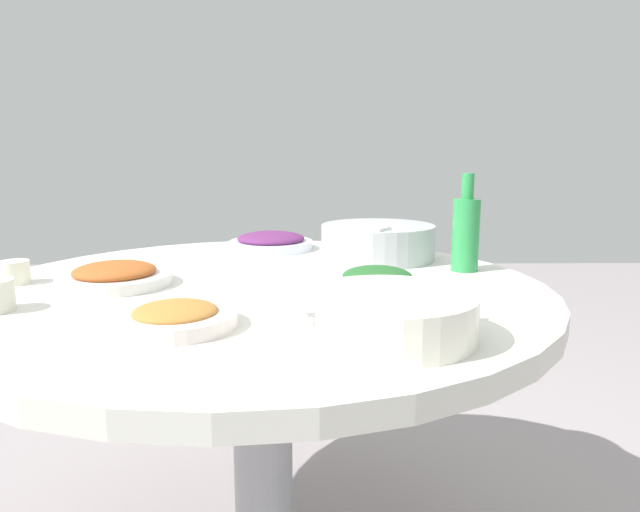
{
  "coord_description": "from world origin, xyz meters",
  "views": [
    {
      "loc": [
        1.23,
        0.11,
        1.04
      ],
      "look_at": [
        0.02,
        0.13,
        0.82
      ],
      "focal_mm": 32.45,
      "sensor_mm": 36.0,
      "label": 1
    }
  ],
  "objects_px": {
    "dish_greens": "(377,280)",
    "soup_bowl": "(389,317)",
    "rice_bowl": "(378,241)",
    "dish_tofu_braise": "(176,317)",
    "green_bottle": "(466,232)",
    "dish_stirfry": "(115,275)",
    "dish_eggplant": "(271,242)",
    "tea_cup_near": "(14,272)",
    "round_dining_table": "(261,335)"
  },
  "relations": [
    {
      "from": "dish_greens",
      "to": "tea_cup_near",
      "type": "height_order",
      "value": "tea_cup_near"
    },
    {
      "from": "dish_eggplant",
      "to": "green_bottle",
      "type": "bearing_deg",
      "value": 57.44
    },
    {
      "from": "rice_bowl",
      "to": "dish_greens",
      "type": "xyz_separation_m",
      "value": [
        0.34,
        -0.04,
        -0.03
      ]
    },
    {
      "from": "rice_bowl",
      "to": "tea_cup_near",
      "type": "relative_size",
      "value": 4.73
    },
    {
      "from": "dish_stirfry",
      "to": "dish_tofu_braise",
      "type": "bearing_deg",
      "value": 33.1
    },
    {
      "from": "dish_tofu_braise",
      "to": "dish_greens",
      "type": "relative_size",
      "value": 1.02
    },
    {
      "from": "dish_tofu_braise",
      "to": "dish_greens",
      "type": "xyz_separation_m",
      "value": [
        -0.26,
        0.37,
        0.0
      ]
    },
    {
      "from": "tea_cup_near",
      "to": "soup_bowl",
      "type": "bearing_deg",
      "value": 63.73
    },
    {
      "from": "rice_bowl",
      "to": "dish_eggplant",
      "type": "height_order",
      "value": "rice_bowl"
    },
    {
      "from": "dish_greens",
      "to": "round_dining_table",
      "type": "bearing_deg",
      "value": -99.77
    },
    {
      "from": "dish_tofu_braise",
      "to": "green_bottle",
      "type": "xyz_separation_m",
      "value": [
        -0.45,
        0.6,
        0.08
      ]
    },
    {
      "from": "rice_bowl",
      "to": "green_bottle",
      "type": "xyz_separation_m",
      "value": [
        0.16,
        0.19,
        0.05
      ]
    },
    {
      "from": "round_dining_table",
      "to": "tea_cup_near",
      "type": "bearing_deg",
      "value": -91.74
    },
    {
      "from": "soup_bowl",
      "to": "dish_tofu_braise",
      "type": "bearing_deg",
      "value": -99.77
    },
    {
      "from": "dish_greens",
      "to": "green_bottle",
      "type": "xyz_separation_m",
      "value": [
        -0.19,
        0.23,
        0.08
      ]
    },
    {
      "from": "dish_greens",
      "to": "green_bottle",
      "type": "relative_size",
      "value": 0.85
    },
    {
      "from": "dish_stirfry",
      "to": "dish_eggplant",
      "type": "bearing_deg",
      "value": 145.83
    },
    {
      "from": "dish_stirfry",
      "to": "dish_greens",
      "type": "height_order",
      "value": "dish_stirfry"
    },
    {
      "from": "soup_bowl",
      "to": "dish_greens",
      "type": "relative_size",
      "value": 1.37
    },
    {
      "from": "soup_bowl",
      "to": "green_bottle",
      "type": "bearing_deg",
      "value": 153.63
    },
    {
      "from": "soup_bowl",
      "to": "dish_eggplant",
      "type": "bearing_deg",
      "value": -163.68
    },
    {
      "from": "rice_bowl",
      "to": "green_bottle",
      "type": "distance_m",
      "value": 0.26
    },
    {
      "from": "rice_bowl",
      "to": "dish_tofu_braise",
      "type": "distance_m",
      "value": 0.73
    },
    {
      "from": "soup_bowl",
      "to": "dish_stirfry",
      "type": "relative_size",
      "value": 1.13
    },
    {
      "from": "dish_eggplant",
      "to": "rice_bowl",
      "type": "bearing_deg",
      "value": 62.3
    },
    {
      "from": "dish_eggplant",
      "to": "dish_greens",
      "type": "relative_size",
      "value": 1.23
    },
    {
      "from": "dish_stirfry",
      "to": "green_bottle",
      "type": "relative_size",
      "value": 1.03
    },
    {
      "from": "dish_eggplant",
      "to": "green_bottle",
      "type": "xyz_separation_m",
      "value": [
        0.32,
        0.49,
        0.07
      ]
    },
    {
      "from": "dish_greens",
      "to": "green_bottle",
      "type": "height_order",
      "value": "green_bottle"
    },
    {
      "from": "round_dining_table",
      "to": "tea_cup_near",
      "type": "relative_size",
      "value": 19.44
    },
    {
      "from": "dish_eggplant",
      "to": "green_bottle",
      "type": "height_order",
      "value": "green_bottle"
    },
    {
      "from": "round_dining_table",
      "to": "green_bottle",
      "type": "distance_m",
      "value": 0.55
    },
    {
      "from": "dish_stirfry",
      "to": "tea_cup_near",
      "type": "relative_size",
      "value": 3.77
    },
    {
      "from": "tea_cup_near",
      "to": "green_bottle",
      "type": "bearing_deg",
      "value": 97.02
    },
    {
      "from": "dish_greens",
      "to": "soup_bowl",
      "type": "bearing_deg",
      "value": -3.2
    },
    {
      "from": "dish_greens",
      "to": "dish_eggplant",
      "type": "bearing_deg",
      "value": -152.66
    },
    {
      "from": "soup_bowl",
      "to": "dish_stirfry",
      "type": "xyz_separation_m",
      "value": [
        -0.37,
        -0.55,
        -0.01
      ]
    },
    {
      "from": "dish_eggplant",
      "to": "tea_cup_near",
      "type": "xyz_separation_m",
      "value": [
        0.44,
        -0.53,
        0.0
      ]
    },
    {
      "from": "rice_bowl",
      "to": "soup_bowl",
      "type": "height_order",
      "value": "rice_bowl"
    },
    {
      "from": "dish_eggplant",
      "to": "dish_greens",
      "type": "xyz_separation_m",
      "value": [
        0.5,
        0.26,
        -0.0
      ]
    },
    {
      "from": "dish_tofu_braise",
      "to": "tea_cup_near",
      "type": "xyz_separation_m",
      "value": [
        -0.32,
        -0.43,
        0.01
      ]
    },
    {
      "from": "rice_bowl",
      "to": "tea_cup_near",
      "type": "bearing_deg",
      "value": -71.12
    },
    {
      "from": "rice_bowl",
      "to": "tea_cup_near",
      "type": "distance_m",
      "value": 0.88
    },
    {
      "from": "dish_tofu_braise",
      "to": "round_dining_table",
      "type": "bearing_deg",
      "value": 159.77
    },
    {
      "from": "rice_bowl",
      "to": "green_bottle",
      "type": "height_order",
      "value": "green_bottle"
    },
    {
      "from": "dish_stirfry",
      "to": "round_dining_table",
      "type": "bearing_deg",
      "value": 89.25
    },
    {
      "from": "dish_tofu_braise",
      "to": "tea_cup_near",
      "type": "bearing_deg",
      "value": -127.03
    },
    {
      "from": "soup_bowl",
      "to": "dish_greens",
      "type": "bearing_deg",
      "value": 176.8
    },
    {
      "from": "tea_cup_near",
      "to": "rice_bowl",
      "type": "bearing_deg",
      "value": 108.88
    },
    {
      "from": "dish_tofu_braise",
      "to": "dish_greens",
      "type": "distance_m",
      "value": 0.45
    }
  ]
}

